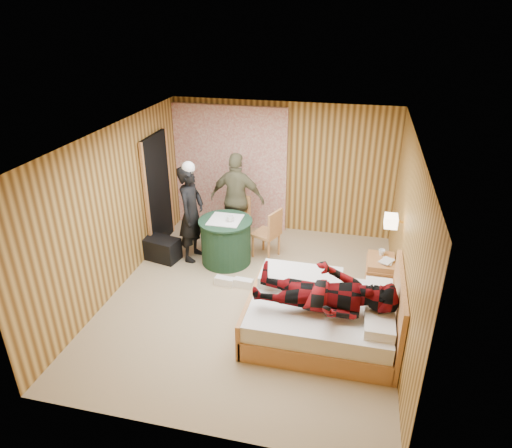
% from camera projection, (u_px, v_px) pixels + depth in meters
% --- Properties ---
extents(floor, '(4.20, 5.00, 0.01)m').
position_uv_depth(floor, '(251.00, 298.00, 6.96)').
color(floor, tan).
rests_on(floor, ground).
extents(ceiling, '(4.20, 5.00, 0.01)m').
position_uv_depth(ceiling, '(250.00, 137.00, 5.88)').
color(ceiling, white).
rests_on(ceiling, wall_back).
extents(wall_back, '(4.20, 0.02, 2.50)m').
position_uv_depth(wall_back, '(282.00, 168.00, 8.62)').
color(wall_back, tan).
rests_on(wall_back, floor).
extents(wall_left, '(0.02, 5.00, 2.50)m').
position_uv_depth(wall_left, '(115.00, 210.00, 6.85)').
color(wall_left, tan).
rests_on(wall_left, floor).
extents(wall_right, '(0.02, 5.00, 2.50)m').
position_uv_depth(wall_right, '(406.00, 240.00, 5.99)').
color(wall_right, tan).
rests_on(wall_right, floor).
extents(curtain, '(2.20, 0.08, 2.40)m').
position_uv_depth(curtain, '(230.00, 168.00, 8.78)').
color(curtain, white).
rests_on(curtain, floor).
extents(doorway, '(0.06, 0.90, 2.05)m').
position_uv_depth(doorway, '(158.00, 191.00, 8.17)').
color(doorway, black).
rests_on(doorway, floor).
extents(wall_lamp, '(0.26, 0.24, 0.16)m').
position_uv_depth(wall_lamp, '(391.00, 221.00, 6.40)').
color(wall_lamp, gold).
rests_on(wall_lamp, wall_right).
extents(bed, '(1.96, 1.50, 1.03)m').
position_uv_depth(bed, '(322.00, 316.00, 6.07)').
color(bed, tan).
rests_on(bed, floor).
extents(nightstand, '(0.42, 0.57, 0.55)m').
position_uv_depth(nightstand, '(379.00, 274.00, 7.04)').
color(nightstand, tan).
rests_on(nightstand, floor).
extents(round_table, '(0.91, 0.91, 0.81)m').
position_uv_depth(round_table, '(226.00, 241.00, 7.78)').
color(round_table, '#1B3B25').
rests_on(round_table, floor).
extents(chair_far, '(0.48, 0.48, 0.93)m').
position_uv_depth(chair_far, '(238.00, 217.00, 8.35)').
color(chair_far, tan).
rests_on(chair_far, floor).
extents(chair_near, '(0.53, 0.53, 0.91)m').
position_uv_depth(chair_near, '(270.00, 230.00, 7.87)').
color(chair_near, tan).
rests_on(chair_near, floor).
extents(duffel_bag, '(0.74, 0.50, 0.39)m').
position_uv_depth(duffel_bag, '(160.00, 249.00, 7.97)').
color(duffel_bag, black).
rests_on(duffel_bag, floor).
extents(sneaker_left, '(0.31, 0.14, 0.13)m').
position_uv_depth(sneaker_left, '(244.00, 283.00, 7.22)').
color(sneaker_left, white).
rests_on(sneaker_left, floor).
extents(sneaker_right, '(0.31, 0.15, 0.14)m').
position_uv_depth(sneaker_right, '(225.00, 281.00, 7.26)').
color(sneaker_right, white).
rests_on(sneaker_right, floor).
extents(woman_standing, '(0.45, 0.65, 1.69)m').
position_uv_depth(woman_standing, '(191.00, 214.00, 7.72)').
color(woman_standing, black).
rests_on(woman_standing, floor).
extents(man_at_table, '(1.03, 0.47, 1.72)m').
position_uv_depth(man_at_table, '(237.00, 199.00, 8.25)').
color(man_at_table, '#656143').
rests_on(man_at_table, floor).
extents(man_on_bed, '(0.86, 0.67, 1.77)m').
position_uv_depth(man_on_bed, '(326.00, 284.00, 5.59)').
color(man_on_bed, maroon).
rests_on(man_on_bed, bed).
extents(book_lower, '(0.21, 0.25, 0.02)m').
position_uv_depth(book_lower, '(382.00, 260.00, 6.87)').
color(book_lower, white).
rests_on(book_lower, nightstand).
extents(book_upper, '(0.26, 0.28, 0.02)m').
position_uv_depth(book_upper, '(382.00, 259.00, 6.86)').
color(book_upper, white).
rests_on(book_upper, nightstand).
extents(cup_nightstand, '(0.12, 0.12, 0.09)m').
position_uv_depth(cup_nightstand, '(382.00, 252.00, 7.01)').
color(cup_nightstand, white).
rests_on(cup_nightstand, nightstand).
extents(cup_table, '(0.14, 0.14, 0.10)m').
position_uv_depth(cup_table, '(230.00, 219.00, 7.52)').
color(cup_table, white).
rests_on(cup_table, round_table).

